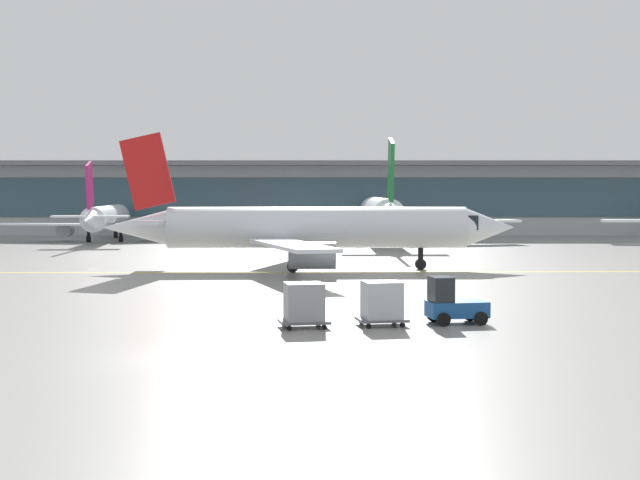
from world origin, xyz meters
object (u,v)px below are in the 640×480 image
object	(u,v)px
gate_airplane_1	(103,218)
taxiing_regional_jet	(309,229)
cargo_dolly_lead	(379,302)
cargo_dolly_trailing	(301,303)
gate_airplane_2	(377,214)
baggage_tug	(449,304)

from	to	relation	value
gate_airplane_1	taxiing_regional_jet	world-z (taller)	taxiing_regional_jet
cargo_dolly_lead	cargo_dolly_trailing	distance (m)	3.44
gate_airplane_2	cargo_dolly_trailing	world-z (taller)	gate_airplane_2
taxiing_regional_jet	gate_airplane_2	bearing A→B (deg)	76.42
gate_airplane_1	baggage_tug	distance (m)	71.49
baggage_tug	gate_airplane_2	bearing A→B (deg)	78.95
cargo_dolly_trailing	taxiing_regional_jet	bearing A→B (deg)	79.58
gate_airplane_1	cargo_dolly_trailing	distance (m)	70.07
gate_airplane_1	cargo_dolly_lead	distance (m)	70.73
baggage_tug	cargo_dolly_trailing	distance (m)	6.65
cargo_dolly_lead	cargo_dolly_trailing	xyz separation A→B (m)	(-3.38, -0.61, 0.00)
gate_airplane_1	cargo_dolly_trailing	size ratio (longest dim) A/B	11.44
gate_airplane_1	gate_airplane_2	world-z (taller)	gate_airplane_2
gate_airplane_2	cargo_dolly_lead	world-z (taller)	gate_airplane_2
gate_airplane_1	cargo_dolly_lead	size ratio (longest dim) A/B	11.44
gate_airplane_2	gate_airplane_1	bearing A→B (deg)	81.81
cargo_dolly_trailing	cargo_dolly_lead	bearing A→B (deg)	-0.00
taxiing_regional_jet	baggage_tug	bearing A→B (deg)	-77.83
gate_airplane_1	baggage_tug	size ratio (longest dim) A/B	9.58
gate_airplane_2	baggage_tug	size ratio (longest dim) A/B	11.75
taxiing_regional_jet	baggage_tug	xyz separation A→B (m)	(6.46, -27.16, -2.15)
taxiing_regional_jet	cargo_dolly_lead	distance (m)	28.00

